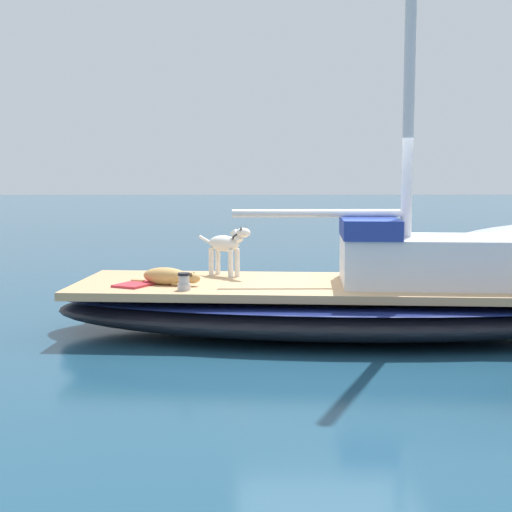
{
  "coord_description": "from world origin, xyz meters",
  "views": [
    {
      "loc": [
        9.36,
        -1.18,
        2.07
      ],
      "look_at": [
        0.0,
        -1.0,
        1.01
      ],
      "focal_mm": 51.91,
      "sensor_mm": 36.0,
      "label": 1
    }
  ],
  "objects_px": {
    "sailboat_main": "(334,308)",
    "deck_winch": "(184,282)",
    "dog_white": "(226,245)",
    "dog_tan": "(168,277)",
    "deck_towel": "(136,284)"
  },
  "relations": [
    {
      "from": "dog_white",
      "to": "deck_towel",
      "type": "distance_m",
      "value": 1.45
    },
    {
      "from": "sailboat_main",
      "to": "deck_towel",
      "type": "relative_size",
      "value": 13.27
    },
    {
      "from": "dog_tan",
      "to": "deck_winch",
      "type": "relative_size",
      "value": 4.41
    },
    {
      "from": "dog_white",
      "to": "deck_winch",
      "type": "relative_size",
      "value": 3.6
    },
    {
      "from": "dog_tan",
      "to": "deck_winch",
      "type": "distance_m",
      "value": 0.49
    },
    {
      "from": "sailboat_main",
      "to": "dog_white",
      "type": "relative_size",
      "value": 9.83
    },
    {
      "from": "sailboat_main",
      "to": "deck_winch",
      "type": "relative_size",
      "value": 35.39
    },
    {
      "from": "dog_tan",
      "to": "dog_white",
      "type": "bearing_deg",
      "value": 137.42
    },
    {
      "from": "dog_tan",
      "to": "dog_white",
      "type": "xyz_separation_m",
      "value": [
        -0.78,
        0.72,
        0.32
      ]
    },
    {
      "from": "dog_white",
      "to": "deck_winch",
      "type": "distance_m",
      "value": 1.35
    },
    {
      "from": "sailboat_main",
      "to": "dog_tan",
      "type": "bearing_deg",
      "value": -86.6
    },
    {
      "from": "dog_tan",
      "to": "dog_white",
      "type": "relative_size",
      "value": 1.22
    },
    {
      "from": "dog_white",
      "to": "deck_winch",
      "type": "height_order",
      "value": "dog_white"
    },
    {
      "from": "sailboat_main",
      "to": "deck_winch",
      "type": "height_order",
      "value": "deck_winch"
    },
    {
      "from": "dog_white",
      "to": "deck_towel",
      "type": "bearing_deg",
      "value": -53.5
    }
  ]
}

